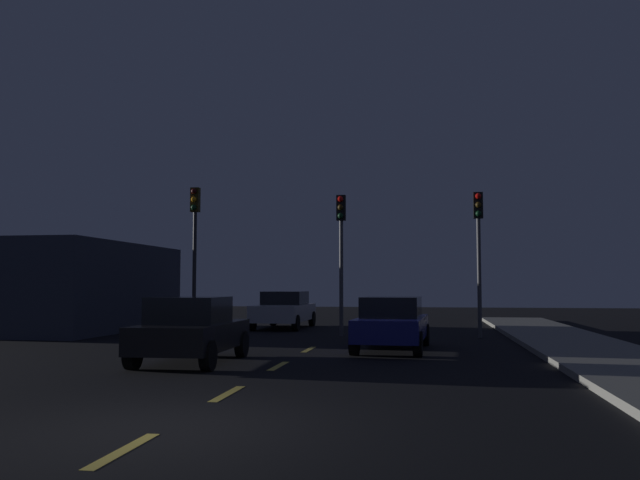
% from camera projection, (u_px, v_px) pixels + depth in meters
% --- Properties ---
extents(ground_plane, '(80.00, 80.00, 0.00)m').
position_uv_depth(ground_plane, '(284.00, 363.00, 15.22)').
color(ground_plane, black).
extents(sidewalk_curb_right, '(3.00, 40.00, 0.15)m').
position_uv_depth(sidewalk_curb_right, '(629.00, 366.00, 14.04)').
color(sidewalk_curb_right, gray).
rests_on(sidewalk_curb_right, ground_plane).
extents(lane_stripe_nearest, '(0.16, 1.60, 0.01)m').
position_uv_depth(lane_stripe_nearest, '(123.00, 450.00, 7.15)').
color(lane_stripe_nearest, '#EACC4C').
rests_on(lane_stripe_nearest, ground_plane).
extents(lane_stripe_second, '(0.16, 1.60, 0.01)m').
position_uv_depth(lane_stripe_second, '(228.00, 394.00, 10.89)').
color(lane_stripe_second, '#EACC4C').
rests_on(lane_stripe_second, ground_plane).
extents(lane_stripe_third, '(0.16, 1.60, 0.01)m').
position_uv_depth(lane_stripe_third, '(279.00, 366.00, 14.63)').
color(lane_stripe_third, '#EACC4C').
rests_on(lane_stripe_third, ground_plane).
extents(lane_stripe_fourth, '(0.16, 1.60, 0.01)m').
position_uv_depth(lane_stripe_fourth, '(309.00, 349.00, 18.38)').
color(lane_stripe_fourth, '#EACC4C').
rests_on(lane_stripe_fourth, ground_plane).
extents(traffic_signal_left, '(0.32, 0.38, 5.39)m').
position_uv_depth(traffic_signal_left, '(195.00, 232.00, 24.27)').
color(traffic_signal_left, '#2D2D30').
rests_on(traffic_signal_left, ground_plane).
extents(traffic_signal_center, '(0.32, 0.38, 4.99)m').
position_uv_depth(traffic_signal_center, '(341.00, 237.00, 23.39)').
color(traffic_signal_center, '#4C4C51').
rests_on(traffic_signal_center, ground_plane).
extents(traffic_signal_right, '(0.32, 0.38, 4.99)m').
position_uv_depth(traffic_signal_right, '(479.00, 236.00, 22.64)').
color(traffic_signal_right, '#4C4C51').
rests_on(traffic_signal_right, ground_plane).
extents(car_stopped_ahead, '(2.04, 4.36, 1.47)m').
position_uv_depth(car_stopped_ahead, '(392.00, 323.00, 18.21)').
color(car_stopped_ahead, navy).
rests_on(car_stopped_ahead, ground_plane).
extents(car_adjacent_lane, '(1.95, 3.90, 1.52)m').
position_uv_depth(car_adjacent_lane, '(191.00, 330.00, 15.22)').
color(car_adjacent_lane, black).
rests_on(car_adjacent_lane, ground_plane).
extents(car_oncoming_far, '(2.04, 4.53, 1.53)m').
position_uv_depth(car_oncoming_far, '(284.00, 309.00, 27.70)').
color(car_oncoming_far, silver).
rests_on(car_oncoming_far, ground_plane).
extents(storefront_left, '(5.80, 9.33, 3.43)m').
position_uv_depth(storefront_left, '(68.00, 287.00, 26.41)').
color(storefront_left, '#333847').
rests_on(storefront_left, ground_plane).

